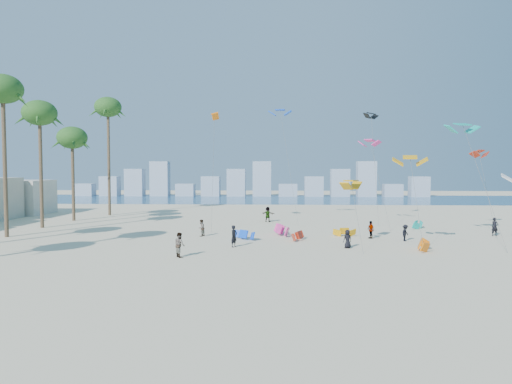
{
  "coord_description": "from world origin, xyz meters",
  "views": [
    {
      "loc": [
        5.02,
        -27.5,
        6.78
      ],
      "look_at": [
        3.0,
        16.0,
        4.5
      ],
      "focal_mm": 32.04,
      "sensor_mm": 36.0,
      "label": 1
    }
  ],
  "objects": [
    {
      "name": "grounded_kites",
      "position": [
        9.83,
        16.74,
        0.44
      ],
      "size": [
        21.18,
        16.99,
        1.04
      ],
      "color": "blue",
      "rests_on": "ground"
    },
    {
      "name": "kitesurfers_far",
      "position": [
        9.28,
        20.78,
        0.87
      ],
      "size": [
        30.1,
        19.58,
        1.92
      ],
      "color": "black",
      "rests_on": "ground"
    },
    {
      "name": "ground",
      "position": [
        0.0,
        0.0,
        0.0
      ],
      "size": [
        220.0,
        220.0,
        0.0
      ],
      "primitive_type": "plane",
      "color": "beige",
      "rests_on": "ground"
    },
    {
      "name": "flying_kites",
      "position": [
        15.09,
        20.02,
        9.83
      ],
      "size": [
        31.53,
        23.5,
        14.61
      ],
      "color": "orange",
      "rests_on": "ground"
    },
    {
      "name": "distant_skyline",
      "position": [
        -1.19,
        82.0,
        3.09
      ],
      "size": [
        85.0,
        3.0,
        8.4
      ],
      "color": "#9EADBF",
      "rests_on": "ground"
    },
    {
      "name": "kitesurfer_near",
      "position": [
        1.33,
        11.28,
        0.94
      ],
      "size": [
        0.75,
        0.82,
        1.88
      ],
      "primitive_type": "imported",
      "rotation": [
        0.0,
        0.0,
        0.99
      ],
      "color": "black",
      "rests_on": "ground"
    },
    {
      "name": "ocean",
      "position": [
        0.0,
        72.0,
        0.01
      ],
      "size": [
        220.0,
        220.0,
        0.0
      ],
      "primitive_type": "plane",
      "color": "navy",
      "rests_on": "ground"
    },
    {
      "name": "kitesurfer_mid",
      "position": [
        -2.41,
        6.71,
        0.94
      ],
      "size": [
        1.12,
        1.16,
        1.89
      ],
      "primitive_type": "imported",
      "rotation": [
        0.0,
        0.0,
        2.2
      ],
      "color": "gray",
      "rests_on": "ground"
    },
    {
      "name": "palm_row",
      "position": [
        -21.23,
        16.17,
        12.47
      ],
      "size": [
        7.75,
        44.8,
        16.91
      ],
      "color": "brown",
      "rests_on": "ground"
    }
  ]
}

